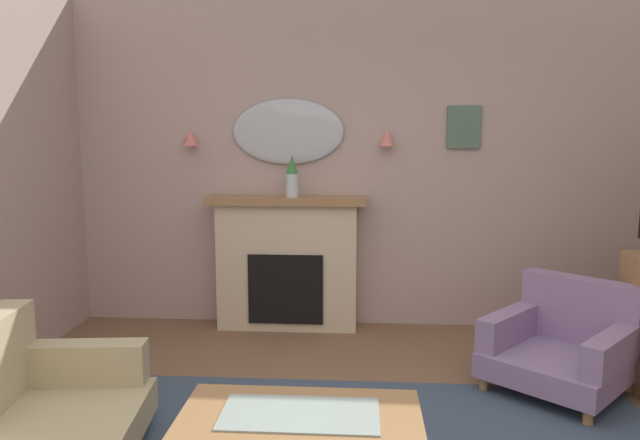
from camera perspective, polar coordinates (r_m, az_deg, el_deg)
wall_back at (r=5.29m, az=5.26°, el=5.52°), size 6.26×0.10×2.90m
fireplace at (r=5.22m, az=-3.14°, el=-4.22°), size 1.36×0.36×1.16m
mantel_vase_right at (r=5.08m, az=-2.68°, el=4.11°), size 0.11×0.11×0.36m
wall_mirror at (r=5.24m, az=-3.05°, el=8.39°), size 0.96×0.06×0.56m
wall_sconce_left at (r=5.36m, az=-12.25°, el=7.67°), size 0.14×0.14×0.14m
wall_sconce_right at (r=5.15m, az=6.40°, el=7.79°), size 0.14×0.14×0.14m
framed_picture at (r=5.28m, az=13.53°, el=8.60°), size 0.28×0.03×0.36m
coffee_table at (r=2.87m, az=-1.91°, el=-19.04°), size 1.10×0.60×0.45m
armchair_beside_couch at (r=4.40m, az=22.25°, el=-10.81°), size 1.14×1.14×0.71m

